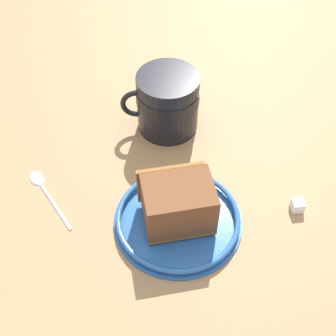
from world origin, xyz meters
TOP-DOWN VIEW (x-y plane):
  - ground_plane at (0.00, 0.00)cm, footprint 129.53×129.53cm
  - small_plate at (-8.09, -0.09)cm, footprint 17.64×17.64cm
  - cake_slice at (-7.82, -0.11)cm, footprint 8.22×9.81cm
  - tea_mug at (10.53, -4.00)cm, footprint 9.85×12.25cm
  - teaspoon at (3.25, 17.15)cm, footprint 12.21×5.13cm
  - sugar_cube at (-10.73, -16.68)cm, footprint 1.90×1.90cm

SIDE VIEW (x-z plane):
  - ground_plane at x=0.00cm, z-range -3.36..0.00cm
  - teaspoon at x=3.25cm, z-range -0.05..0.75cm
  - small_plate at x=-8.09cm, z-range -0.01..1.52cm
  - sugar_cube at x=-10.73cm, z-range 0.00..1.66cm
  - cake_slice at x=-7.82cm, z-range 0.81..7.61cm
  - tea_mug at x=10.53cm, z-range 0.32..10.21cm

